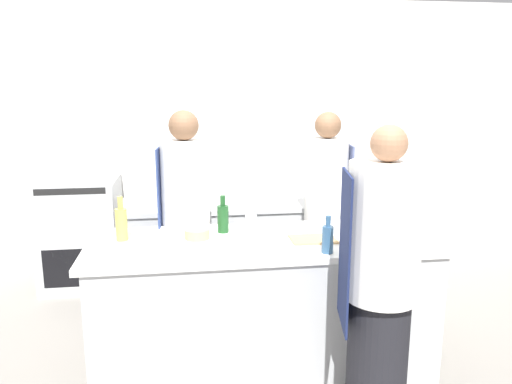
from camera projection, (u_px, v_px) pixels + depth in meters
ground_plane at (263, 365)px, 3.52m from camera, size 16.00×16.00×0.00m
wall_back at (233, 136)px, 5.29m from camera, size 8.00×0.06×2.80m
prep_counter at (263, 304)px, 3.42m from camera, size 2.31×0.84×0.93m
pass_counter at (241, 249)px, 4.56m from camera, size 2.09×0.74×0.93m
oven_range at (82, 233)px, 4.87m from camera, size 0.73×0.71×1.05m
chef_at_prep_near at (380, 286)px, 2.71m from camera, size 0.44×0.42×1.74m
chef_at_stove at (326, 218)px, 4.06m from camera, size 0.37×0.35×1.73m
chef_at_pass_far at (186, 228)px, 3.75m from camera, size 0.38×0.36×1.76m
bottle_olive_oil at (417, 230)px, 3.27m from camera, size 0.08×0.08×0.19m
bottle_vinegar at (121, 223)px, 3.28m from camera, size 0.08×0.08×0.30m
bottle_wine at (251, 227)px, 3.27m from camera, size 0.08×0.08×0.24m
bottle_cooking_oil at (223, 218)px, 3.47m from camera, size 0.08×0.08×0.26m
bottle_sauce at (328, 238)px, 3.04m from camera, size 0.07×0.07×0.23m
bowl_mixing_large at (384, 220)px, 3.67m from camera, size 0.21×0.21×0.07m
bowl_prep_small at (197, 234)px, 3.34m from camera, size 0.17×0.17×0.06m
cup at (359, 220)px, 3.62m from camera, size 0.08×0.08×0.09m
cutting_board at (313, 239)px, 3.31m from camera, size 0.30×0.22×0.01m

